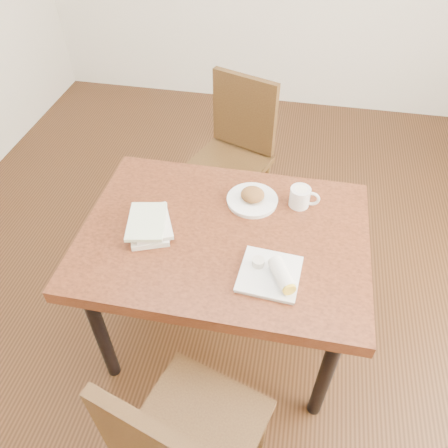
% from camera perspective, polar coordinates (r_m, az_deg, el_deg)
% --- Properties ---
extents(ground, '(4.00, 5.00, 0.01)m').
position_cam_1_polar(ground, '(2.40, -0.00, -13.78)').
color(ground, '#472814').
rests_on(ground, ground).
extents(room_walls, '(4.02, 5.02, 2.80)m').
position_cam_1_polar(room_walls, '(1.32, -0.00, 26.62)').
color(room_walls, silver).
rests_on(room_walls, ground).
extents(table, '(1.18, 0.85, 0.75)m').
position_cam_1_polar(table, '(1.86, -0.00, -2.91)').
color(table, brown).
rests_on(table, ground).
extents(chair_near, '(0.52, 0.52, 0.95)m').
position_cam_1_polar(chair_near, '(1.58, -5.35, -26.62)').
color(chair_near, '#4C3315').
rests_on(chair_near, ground).
extents(chair_far, '(0.54, 0.54, 0.95)m').
position_cam_1_polar(chair_far, '(2.61, 1.37, 9.87)').
color(chair_far, '#4D3616').
rests_on(chair_far, ground).
extents(plate_scone, '(0.23, 0.23, 0.07)m').
position_cam_1_polar(plate_scone, '(1.93, 3.72, 3.39)').
color(plate_scone, white).
rests_on(plate_scone, table).
extents(coffee_mug, '(0.13, 0.09, 0.09)m').
position_cam_1_polar(coffee_mug, '(1.92, 10.00, 3.53)').
color(coffee_mug, white).
rests_on(coffee_mug, table).
extents(plate_burrito, '(0.24, 0.24, 0.07)m').
position_cam_1_polar(plate_burrito, '(1.64, 6.45, -6.52)').
color(plate_burrito, white).
rests_on(plate_burrito, table).
extents(book_stack, '(0.23, 0.27, 0.06)m').
position_cam_1_polar(book_stack, '(1.82, -9.71, -0.07)').
color(book_stack, white).
rests_on(book_stack, table).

